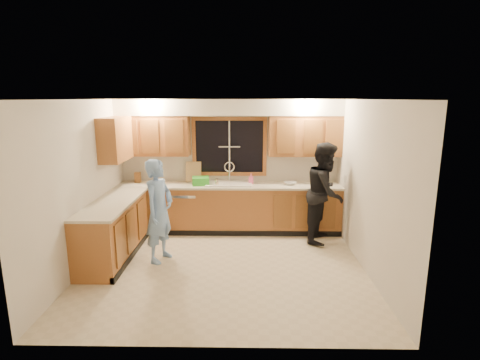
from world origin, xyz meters
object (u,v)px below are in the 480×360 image
woman (325,192)px  dish_crate (201,181)px  stove (100,243)px  soap_bottle (251,179)px  knife_block (138,177)px  dishwasher (185,210)px  sink (229,187)px  man (159,211)px  bowl (290,183)px

woman → dish_crate: 2.30m
stove → soap_bottle: soap_bottle is taller
knife_block → woman: bearing=-8.1°
dishwasher → soap_bottle: bearing=3.1°
knife_block → soap_bottle: size_ratio=1.01×
stove → knife_block: size_ratio=4.53×
dish_crate → dishwasher: bearing=176.0°
dish_crate → woman: bearing=-11.1°
sink → dishwasher: bearing=-179.0°
stove → knife_block: knife_block is taller
man → bowl: man is taller
man → knife_block: man is taller
dishwasher → woman: bearing=-10.2°
stove → dish_crate: 2.26m
soap_bottle → stove: bearing=-139.7°
man → woman: woman is taller
dishwasher → stove: 2.04m
dish_crate → sink: bearing=4.0°
sink → dishwasher: 0.96m
knife_block → dish_crate: knife_block is taller
woman → dish_crate: woman is taller
man → knife_block: (-0.75, 1.51, 0.21)m
woman → dish_crate: (-2.26, 0.44, 0.10)m
woman → dish_crate: size_ratio=5.75×
man → sink: bearing=-16.5°
woman → bowl: woman is taller
dishwasher → stove: bearing=-117.7°
woman → bowl: bearing=72.9°
dishwasher → dish_crate: 0.66m
sink → stove: 2.60m
dishwasher → bowl: (2.00, 0.00, 0.54)m
sink → man: 1.71m
dish_crate → bowl: bearing=0.9°
sink → soap_bottle: sink is taller
soap_bottle → man: bearing=-135.4°
soap_bottle → woman: bearing=-22.2°
stove → man: (0.78, 0.46, 0.36)m
man → dish_crate: (0.49, 1.33, 0.18)m
dish_crate → knife_block: bearing=171.9°
sink → dish_crate: bearing=-176.0°
dish_crate → soap_bottle: (0.95, 0.09, 0.03)m
soap_bottle → dishwasher: bearing=-176.9°
knife_block → soap_bottle: bearing=-0.3°
sink → knife_block: sink is taller
man → woman: 2.89m
stove → knife_block: bearing=89.2°
sink → dish_crate: (-0.53, -0.04, 0.13)m
stove → man: 0.97m
man → knife_block: bearing=46.8°
knife_block → dish_crate: size_ratio=0.64×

